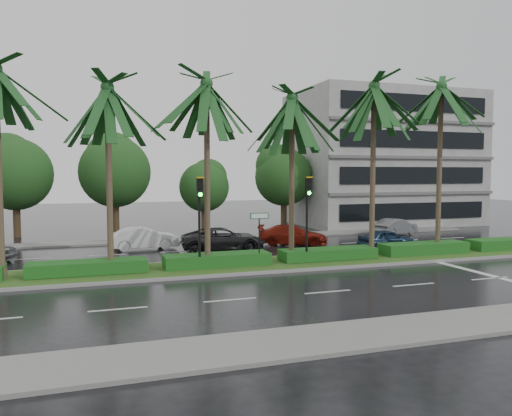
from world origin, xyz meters
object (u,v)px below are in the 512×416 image
object	(u,v)px
car_white	(144,238)
car_grey	(396,227)
signal_median_left	(200,209)
street_sign	(259,225)
car_red	(293,235)
car_darkgrey	(223,239)
car_blue	(386,239)

from	to	relation	value
car_white	car_grey	xyz separation A→B (m)	(18.78, 1.15, -0.05)
signal_median_left	street_sign	xyz separation A→B (m)	(3.00, 0.18, -0.87)
car_grey	signal_median_left	bearing A→B (deg)	99.00
car_white	car_red	bearing A→B (deg)	-99.47
car_white	car_red	distance (m)	9.51
signal_median_left	street_sign	world-z (taller)	signal_median_left
street_sign	car_darkgrey	world-z (taller)	street_sign
car_red	car_white	bearing A→B (deg)	107.82
car_grey	car_white	bearing A→B (deg)	73.58
car_blue	car_grey	bearing A→B (deg)	-42.46
street_sign	car_darkgrey	size ratio (longest dim) A/B	0.51
car_blue	car_grey	xyz separation A→B (m)	(4.50, 5.69, 0.03)
car_grey	car_blue	bearing A→B (deg)	121.74
street_sign	car_darkgrey	bearing A→B (deg)	92.66
car_red	car_blue	size ratio (longest dim) A/B	1.25
car_white	car_blue	distance (m)	14.98
car_white	car_red	xyz separation A→B (m)	(9.45, -1.09, -0.04)
signal_median_left	car_white	xyz separation A→B (m)	(-1.78, 8.24, -2.30)
car_red	car_grey	world-z (taller)	car_red
car_darkgrey	car_blue	xyz separation A→B (m)	(9.78, -2.43, -0.09)
car_blue	car_grey	distance (m)	7.25
signal_median_left	car_red	world-z (taller)	signal_median_left
car_white	car_darkgrey	distance (m)	4.97
car_darkgrey	car_blue	world-z (taller)	car_darkgrey
car_red	car_blue	bearing A→B (deg)	-101.19
car_red	car_darkgrey	bearing A→B (deg)	126.13
street_sign	car_blue	world-z (taller)	street_sign
street_sign	car_white	bearing A→B (deg)	120.64
car_red	signal_median_left	bearing A→B (deg)	157.39
signal_median_left	car_blue	distance (m)	13.25
car_darkgrey	car_red	size ratio (longest dim) A/B	1.12
street_sign	car_red	bearing A→B (deg)	56.17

